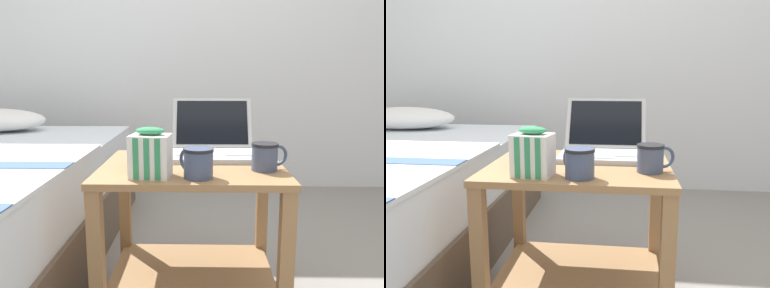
# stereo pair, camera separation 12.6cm
# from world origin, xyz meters

# --- Properties ---
(back_wall) EXTENTS (8.00, 0.05, 2.50)m
(back_wall) POSITION_xyz_m (0.00, 1.62, 1.25)
(back_wall) COLOR silver
(back_wall) RESTS_ON ground_plane
(bedside_table) EXTENTS (0.63, 0.50, 0.56)m
(bedside_table) POSITION_xyz_m (0.00, 0.00, 0.36)
(bedside_table) COLOR #997047
(bedside_table) RESTS_ON ground_plane
(laptop) EXTENTS (0.33, 0.33, 0.21)m
(laptop) POSITION_xyz_m (0.08, 0.16, 0.60)
(laptop) COLOR #B7BABC
(laptop) RESTS_ON bedside_table
(mug_front_left) EXTENTS (0.10, 0.15, 0.10)m
(mug_front_left) POSITION_xyz_m (-0.17, -0.03, 0.61)
(mug_front_left) COLOR #3F4C6B
(mug_front_left) RESTS_ON bedside_table
(mug_front_right) EXTENTS (0.12, 0.09, 0.09)m
(mug_front_right) POSITION_xyz_m (0.24, -0.08, 0.61)
(mug_front_right) COLOR #3F4C6B
(mug_front_right) RESTS_ON bedside_table
(mug_mid_center) EXTENTS (0.11, 0.11, 0.09)m
(mug_mid_center) POSITION_xyz_m (0.02, -0.17, 0.61)
(mug_mid_center) COLOR #3F4C6B
(mug_mid_center) RESTS_ON bedside_table
(snack_bag) EXTENTS (0.13, 0.11, 0.15)m
(snack_bag) POSITION_xyz_m (-0.12, -0.17, 0.63)
(snack_bag) COLOR white
(snack_bag) RESTS_ON bedside_table
(cell_phone) EXTENTS (0.12, 0.16, 0.01)m
(cell_phone) POSITION_xyz_m (-0.18, 0.16, 0.56)
(cell_phone) COLOR #B7BABC
(cell_phone) RESTS_ON bedside_table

